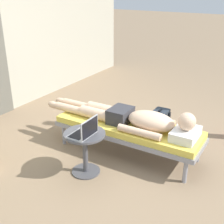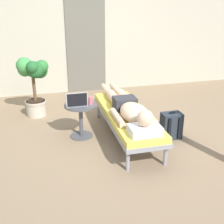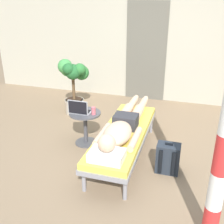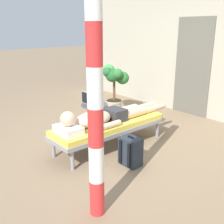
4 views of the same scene
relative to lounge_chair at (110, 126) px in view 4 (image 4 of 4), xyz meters
name	(u,v)px [view 4 (image 4 of 4)]	position (x,y,z in m)	size (l,w,h in m)	color
ground_plane	(110,145)	(-0.04, 0.04, -0.35)	(40.00, 40.00, 0.00)	#8C7256
house_wall_back	(204,52)	(0.00, 2.56, 1.00)	(7.60, 0.20, 2.70)	#B2AD99
house_door_panel	(193,67)	(-0.17, 2.45, 0.67)	(0.84, 0.03, 2.04)	#625F54
lounge_chair	(110,126)	(0.00, 0.00, 0.00)	(0.60, 1.94, 0.42)	gray
person_reclining	(106,117)	(0.00, -0.08, 0.17)	(0.53, 2.17, 0.32)	white
side_table	(95,113)	(-0.66, 0.21, 0.01)	(0.48, 0.48, 0.52)	#4C4C51
laptop	(90,101)	(-0.72, 0.16, 0.24)	(0.31, 0.24, 0.23)	#A5A8AD
drink_glass	(99,103)	(-0.51, 0.18, 0.24)	(0.06, 0.06, 0.12)	#D86672
backpack	(131,151)	(0.65, -0.17, -0.15)	(0.30, 0.26, 0.42)	#262D38
potted_plant	(114,83)	(-1.30, 1.25, 0.33)	(0.53, 0.57, 1.07)	#BFB29E
porch_post	(95,88)	(1.17, -1.17, 0.98)	(0.15, 0.15, 2.65)	red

